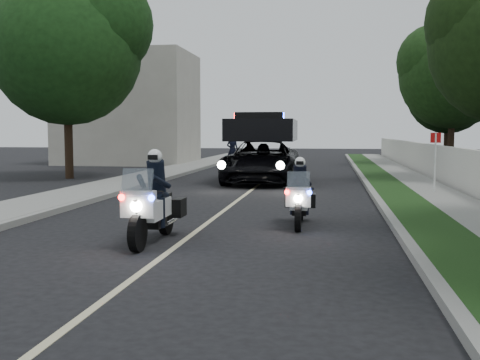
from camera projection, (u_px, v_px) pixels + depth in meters
name	position (u px, v px, depth m)	size (l,w,h in m)	color
ground	(158.00, 260.00, 9.06)	(120.00, 120.00, 0.00)	black
curb_right	(373.00, 193.00, 18.25)	(0.20, 60.00, 0.15)	gray
grass_verge	(395.00, 193.00, 18.14)	(1.20, 60.00, 0.16)	#193814
sidewalk_right	(437.00, 194.00, 17.94)	(1.40, 60.00, 0.16)	gray
property_wall	(471.00, 173.00, 17.72)	(0.22, 60.00, 1.50)	beige
curb_left	(131.00, 189.00, 19.54)	(0.20, 60.00, 0.15)	gray
sidewalk_left	(101.00, 188.00, 19.71)	(2.00, 60.00, 0.16)	gray
building_far	(129.00, 109.00, 35.91)	(8.00, 6.00, 7.00)	#A8A396
lane_marking	(248.00, 193.00, 18.90)	(0.12, 50.00, 0.01)	#BFB78C
police_moto_left	(154.00, 242.00, 10.53)	(0.72, 2.05, 1.74)	silver
police_moto_right	(299.00, 226.00, 12.38)	(0.62, 1.78, 1.51)	white
police_suv	(262.00, 182.00, 22.87)	(2.85, 6.16, 3.00)	black
bicycle	(233.00, 171.00, 29.76)	(0.55, 1.57, 0.82)	black
cyclist	(233.00, 171.00, 29.76)	(0.63, 0.42, 1.74)	black
sign_post	(434.00, 196.00, 17.90)	(0.33, 0.33, 2.09)	red
tree_right_d	(450.00, 167.00, 32.91)	(6.16, 6.16, 10.27)	#1C3D14
tree_right_e	(446.00, 163.00, 36.99)	(5.35, 5.35, 8.92)	black
tree_left_near	(70.00, 178.00, 24.80)	(6.47, 6.47, 10.79)	#173D14
tree_left_far	(146.00, 162.00, 38.52)	(5.51, 5.51, 9.19)	#113310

